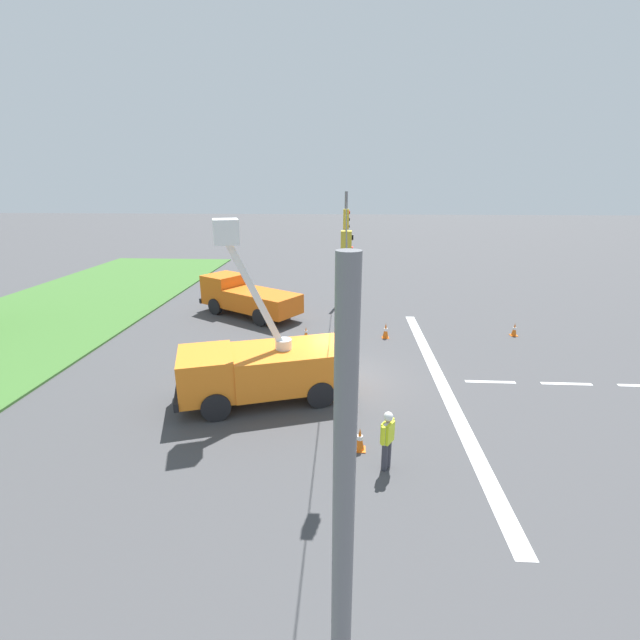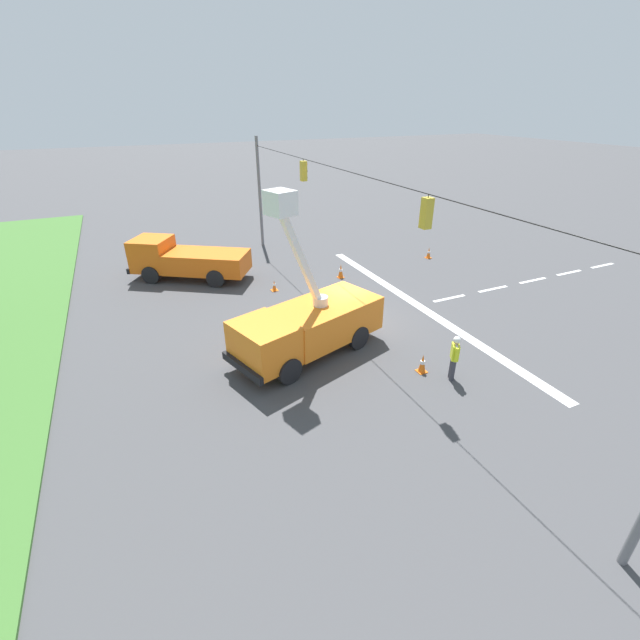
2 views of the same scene
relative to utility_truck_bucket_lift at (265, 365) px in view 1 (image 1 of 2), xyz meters
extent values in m
plane|color=#424244|center=(1.91, -2.87, -1.35)|extent=(200.00, 200.00, 0.00)
cube|color=silver|center=(1.91, -6.83, -1.34)|extent=(17.60, 0.50, 0.01)
cube|color=silver|center=(1.91, -8.83, -1.34)|extent=(0.20, 2.00, 0.01)
cube|color=silver|center=(1.91, -11.83, -1.34)|extent=(0.20, 2.00, 0.01)
cylinder|color=slate|center=(-11.09, -2.87, 2.25)|extent=(0.20, 0.20, 7.20)
cylinder|color=slate|center=(14.91, -2.87, 2.25)|extent=(0.20, 0.20, 7.20)
cylinder|color=black|center=(1.91, -2.87, 5.25)|extent=(26.00, 0.03, 0.03)
cylinder|color=black|center=(-2.95, -2.87, 5.20)|extent=(0.02, 0.02, 0.10)
cube|color=gold|center=(-2.95, -2.87, 4.67)|extent=(0.32, 0.28, 0.96)
cylinder|color=black|center=(-2.95, -3.03, 4.99)|extent=(0.16, 0.05, 0.16)
cylinder|color=red|center=(-2.95, -3.03, 4.67)|extent=(0.16, 0.05, 0.16)
cylinder|color=black|center=(-2.95, -3.03, 4.35)|extent=(0.16, 0.05, 0.16)
cylinder|color=black|center=(7.07, -2.87, 5.20)|extent=(0.02, 0.02, 0.10)
cube|color=gold|center=(7.07, -2.87, 4.67)|extent=(0.32, 0.28, 0.96)
cylinder|color=red|center=(7.07, -3.03, 4.99)|extent=(0.16, 0.05, 0.16)
cylinder|color=black|center=(7.07, -3.03, 4.67)|extent=(0.16, 0.05, 0.16)
cylinder|color=black|center=(7.07, -3.03, 4.35)|extent=(0.16, 0.05, 0.16)
cube|color=orange|center=(0.31, -0.96, -0.13)|extent=(3.64, 4.88, 1.43)
cube|color=orange|center=(-0.64, 1.99, -0.08)|extent=(2.79, 2.49, 1.53)
cube|color=#1E2838|center=(-0.84, 2.61, 0.19)|extent=(1.99, 0.73, 0.69)
cube|color=black|center=(-0.95, 2.95, -0.70)|extent=(2.36, 0.90, 0.30)
cylinder|color=black|center=(-1.63, 1.41, -0.85)|extent=(0.57, 1.04, 1.00)
cylinder|color=black|center=(0.50, 2.10, -0.85)|extent=(0.57, 1.04, 1.00)
cylinder|color=black|center=(-0.51, -2.05, -0.85)|extent=(0.57, 1.04, 1.00)
cylinder|color=black|center=(1.61, -1.36, -0.85)|extent=(0.57, 1.04, 1.00)
cylinder|color=silver|center=(0.22, -0.67, 0.76)|extent=(0.60, 0.60, 0.36)
cube|color=white|center=(-0.06, 0.18, 2.58)|extent=(0.84, 1.99, 4.11)
cube|color=white|center=(-0.33, 1.03, 4.84)|extent=(1.10, 1.04, 0.80)
cube|color=orange|center=(9.80, 1.98, -0.29)|extent=(4.33, 5.01, 1.12)
cube|color=orange|center=(11.55, 4.69, 0.04)|extent=(2.86, 2.79, 1.78)
cube|color=#1E2838|center=(11.91, 5.26, 0.36)|extent=(1.66, 1.11, 0.80)
cube|color=black|center=(12.11, 5.58, -0.70)|extent=(1.97, 1.34, 0.30)
cylinder|color=black|center=(10.54, 5.03, -0.85)|extent=(0.78, 0.99, 1.00)
cylinder|color=black|center=(12.27, 3.92, -0.85)|extent=(0.78, 0.99, 1.00)
cylinder|color=black|center=(8.50, 1.86, -0.85)|extent=(0.78, 0.99, 1.00)
cylinder|color=black|center=(10.23, 0.74, -0.85)|extent=(0.78, 0.99, 1.00)
cylinder|color=#383842|center=(-3.79, -4.15, -0.92)|extent=(0.18, 0.18, 0.85)
cylinder|color=#383842|center=(-3.96, -4.05, -0.92)|extent=(0.18, 0.18, 0.85)
cube|color=#D8EA26|center=(-3.87, -4.10, -0.20)|extent=(0.47, 0.41, 0.60)
cube|color=silver|center=(-3.87, -4.10, -0.20)|extent=(0.40, 0.29, 0.62)
cylinder|color=#D8EA26|center=(-3.64, -4.24, -0.17)|extent=(0.11, 0.11, 0.55)
cylinder|color=#D8EA26|center=(-4.10, -3.96, -0.17)|extent=(0.11, 0.11, 0.55)
sphere|color=tan|center=(-3.87, -4.10, 0.23)|extent=(0.22, 0.22, 0.22)
sphere|color=white|center=(-3.87, -4.10, 0.29)|extent=(0.26, 0.26, 0.26)
cube|color=orange|center=(6.90, -5.03, -1.33)|extent=(0.36, 0.36, 0.03)
cone|color=orange|center=(6.90, -5.03, -0.93)|extent=(0.31, 0.31, 0.78)
cylinder|color=white|center=(6.90, -5.03, -0.89)|extent=(0.19, 0.19, 0.14)
cube|color=orange|center=(7.64, -11.84, -1.33)|extent=(0.36, 0.36, 0.03)
cone|color=orange|center=(7.64, -11.84, -0.98)|extent=(0.27, 0.27, 0.67)
cylinder|color=white|center=(7.64, -11.84, -0.95)|extent=(0.17, 0.17, 0.12)
cube|color=orange|center=(-3.06, -3.38, -1.33)|extent=(0.36, 0.36, 0.03)
cone|color=orange|center=(-3.06, -3.38, -0.96)|extent=(0.29, 0.29, 0.71)
cylinder|color=white|center=(-3.06, -3.38, -0.92)|extent=(0.18, 0.18, 0.13)
cube|color=orange|center=(6.69, -0.89, -1.33)|extent=(0.36, 0.36, 0.03)
cone|color=orange|center=(6.69, -0.89, -1.04)|extent=(0.22, 0.22, 0.56)
cylinder|color=white|center=(6.69, -0.89, -1.01)|extent=(0.14, 0.14, 0.10)
camera|label=1|loc=(-14.21, -2.84, 6.31)|focal=24.00mm
camera|label=2|loc=(-13.77, 5.74, 7.78)|focal=24.00mm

